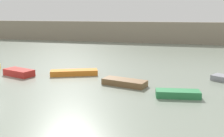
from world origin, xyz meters
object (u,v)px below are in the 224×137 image
(rowboat_red, at_px, (19,72))
(rowboat_orange, at_px, (74,72))
(rowboat_brown, at_px, (124,82))
(rowboat_green, at_px, (178,94))

(rowboat_red, bearing_deg, rowboat_orange, 34.70)
(rowboat_brown, bearing_deg, rowboat_orange, 170.70)
(rowboat_brown, bearing_deg, rowboat_red, -170.40)
(rowboat_green, bearing_deg, rowboat_red, 160.44)
(rowboat_red, xyz_separation_m, rowboat_brown, (9.13, -0.69, -0.05))
(rowboat_orange, bearing_deg, rowboat_green, -47.01)
(rowboat_brown, distance_m, rowboat_green, 4.17)
(rowboat_red, distance_m, rowboat_green, 13.13)
(rowboat_red, relative_size, rowboat_orange, 0.67)
(rowboat_green, bearing_deg, rowboat_orange, 147.08)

